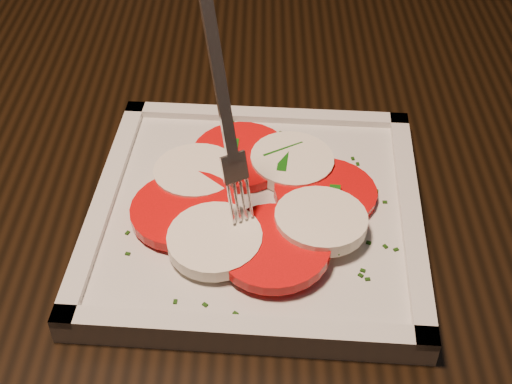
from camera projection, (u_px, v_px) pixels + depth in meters
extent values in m
cube|color=black|center=(318.00, 272.00, 0.53)|extent=(1.25, 0.88, 0.04)
cube|color=black|center=(243.00, 118.00, 1.15)|extent=(0.50, 0.50, 0.04)
cylinder|color=black|center=(166.00, 322.00, 1.15)|extent=(0.04, 0.04, 0.41)
cylinder|color=black|center=(373.00, 276.00, 1.22)|extent=(0.04, 0.04, 0.41)
cylinder|color=black|center=(133.00, 182.00, 1.41)|extent=(0.04, 0.04, 0.41)
cylinder|color=black|center=(305.00, 151.00, 1.48)|extent=(0.04, 0.04, 0.41)
cube|color=silver|center=(256.00, 214.00, 0.54)|extent=(0.27, 0.27, 0.01)
cylinder|color=red|center=(325.00, 192.00, 0.54)|extent=(0.08, 0.08, 0.01)
cylinder|color=white|center=(292.00, 162.00, 0.56)|extent=(0.07, 0.07, 0.01)
cylinder|color=red|center=(241.00, 156.00, 0.57)|extent=(0.08, 0.08, 0.01)
cylinder|color=white|center=(197.00, 174.00, 0.55)|extent=(0.07, 0.07, 0.01)
cylinder|color=red|center=(184.00, 210.00, 0.52)|extent=(0.08, 0.08, 0.01)
cylinder|color=white|center=(215.00, 240.00, 0.49)|extent=(0.07, 0.07, 0.01)
cylinder|color=red|center=(274.00, 247.00, 0.49)|extent=(0.08, 0.08, 0.01)
cylinder|color=white|center=(321.00, 220.00, 0.50)|extent=(0.07, 0.07, 0.01)
cube|color=#13570E|center=(282.00, 222.00, 0.50)|extent=(0.04, 0.03, 0.00)
cube|color=#13570E|center=(314.00, 245.00, 0.49)|extent=(0.04, 0.02, 0.00)
cube|color=#13570E|center=(196.00, 212.00, 0.51)|extent=(0.03, 0.03, 0.01)
cube|color=#13570E|center=(334.00, 196.00, 0.52)|extent=(0.01, 0.03, 0.00)
cube|color=#13570E|center=(283.00, 161.00, 0.56)|extent=(0.01, 0.03, 0.00)
cube|color=#13570E|center=(281.00, 147.00, 0.57)|extent=(0.04, 0.03, 0.00)
cube|color=#13570E|center=(227.00, 227.00, 0.50)|extent=(0.03, 0.02, 0.00)
cube|color=#13570E|center=(230.00, 153.00, 0.56)|extent=(0.02, 0.04, 0.00)
cube|color=#13570E|center=(325.00, 209.00, 0.51)|extent=(0.02, 0.03, 0.01)
cube|color=#13570E|center=(298.00, 217.00, 0.51)|extent=(0.03, 0.01, 0.00)
cube|color=#143609|center=(156.00, 206.00, 0.53)|extent=(0.00, 0.00, 0.00)
cube|color=#143609|center=(147.00, 234.00, 0.51)|extent=(0.00, 0.00, 0.00)
cube|color=#143609|center=(369.00, 243.00, 0.50)|extent=(0.00, 0.00, 0.00)
cube|color=#143609|center=(291.00, 136.00, 0.60)|extent=(0.00, 0.00, 0.00)
cube|color=#143609|center=(293.00, 140.00, 0.59)|extent=(0.00, 0.00, 0.00)
cube|color=#143609|center=(364.00, 232.00, 0.51)|extent=(0.00, 0.00, 0.00)
cube|color=#143609|center=(385.00, 246.00, 0.50)|extent=(0.00, 0.00, 0.00)
cube|color=#143609|center=(368.00, 279.00, 0.48)|extent=(0.00, 0.00, 0.00)
cube|color=#143609|center=(236.00, 314.00, 0.46)|extent=(0.00, 0.00, 0.00)
cube|color=#143609|center=(396.00, 250.00, 0.50)|extent=(0.00, 0.00, 0.00)
cube|color=#143609|center=(365.00, 179.00, 0.55)|extent=(0.00, 0.00, 0.00)
cube|color=#143609|center=(205.00, 137.00, 0.60)|extent=(0.00, 0.00, 0.00)
cube|color=#143609|center=(363.00, 187.00, 0.55)|extent=(0.00, 0.00, 0.00)
cube|color=#143609|center=(353.00, 159.00, 0.57)|extent=(0.00, 0.00, 0.00)
cube|color=#143609|center=(128.00, 233.00, 0.51)|extent=(0.00, 0.00, 0.00)
cube|color=#143609|center=(359.00, 240.00, 0.51)|extent=(0.00, 0.00, 0.00)
cube|color=#143609|center=(385.00, 202.00, 0.54)|extent=(0.00, 0.00, 0.00)
cube|color=#143609|center=(128.00, 254.00, 0.50)|extent=(0.00, 0.00, 0.00)
cube|color=#143609|center=(377.00, 191.00, 0.54)|extent=(0.00, 0.00, 0.00)
cube|color=#143609|center=(280.00, 133.00, 0.60)|extent=(0.00, 0.00, 0.00)
cube|color=#143609|center=(153.00, 237.00, 0.51)|extent=(0.00, 0.00, 0.00)
cube|color=#143609|center=(175.00, 302.00, 0.46)|extent=(0.00, 0.00, 0.00)
cube|color=#143609|center=(358.00, 216.00, 0.52)|extent=(0.00, 0.00, 0.00)
cube|color=#143609|center=(205.00, 305.00, 0.46)|extent=(0.00, 0.00, 0.00)
cube|color=#143609|center=(232.00, 122.00, 0.61)|extent=(0.00, 0.00, 0.00)
cube|color=#143609|center=(361.00, 275.00, 0.48)|extent=(0.00, 0.00, 0.00)
cube|color=#143609|center=(358.00, 164.00, 0.57)|extent=(0.00, 0.00, 0.00)
cube|color=#143609|center=(363.00, 270.00, 0.48)|extent=(0.00, 0.00, 0.00)
cube|color=#143609|center=(364.00, 181.00, 0.55)|extent=(0.00, 0.00, 0.00)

